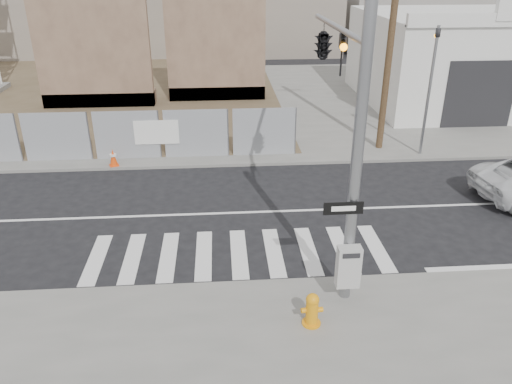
{
  "coord_description": "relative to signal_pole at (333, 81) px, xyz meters",
  "views": [
    {
      "loc": [
        -0.43,
        -14.63,
        7.67
      ],
      "look_at": [
        0.57,
        -1.39,
        1.4
      ],
      "focal_mm": 35.0,
      "sensor_mm": 36.0,
      "label": 1
    }
  ],
  "objects": [
    {
      "name": "concrete_wall_right",
      "position": [
        -2.99,
        16.13,
        -1.4
      ],
      "size": [
        5.5,
        1.3,
        8.0
      ],
      "color": "brown",
      "rests_on": "sidewalk_far"
    },
    {
      "name": "traffic_cone_c",
      "position": [
        -7.19,
        6.27,
        -4.32
      ],
      "size": [
        0.45,
        0.45,
        0.69
      ],
      "rotation": [
        0.0,
        0.0,
        0.33
      ],
      "color": "#E9440C",
      "rests_on": "sidewalk_far"
    },
    {
      "name": "utility_pole_right",
      "position": [
        4.01,
        7.55,
        0.42
      ],
      "size": [
        1.6,
        0.28,
        10.0
      ],
      "color": "brown",
      "rests_on": "sidewalk_far"
    },
    {
      "name": "ground",
      "position": [
        -2.49,
        2.05,
        -4.78
      ],
      "size": [
        100.0,
        100.0,
        0.0
      ],
      "primitive_type": "plane",
      "color": "black",
      "rests_on": "ground"
    },
    {
      "name": "concrete_wall_left",
      "position": [
        -9.49,
        15.13,
        -1.4
      ],
      "size": [
        6.0,
        1.3,
        8.0
      ],
      "color": "brown",
      "rests_on": "sidewalk_far"
    },
    {
      "name": "far_signal_pole",
      "position": [
        5.51,
        6.65,
        -1.3
      ],
      "size": [
        0.16,
        0.2,
        5.6
      ],
      "color": "gray",
      "rests_on": "sidewalk_far"
    },
    {
      "name": "auto_shop",
      "position": [
        11.5,
        15.01,
        -2.25
      ],
      "size": [
        12.0,
        10.2,
        5.95
      ],
      "color": "silver",
      "rests_on": "sidewalk_far"
    },
    {
      "name": "traffic_cone_d",
      "position": [
        -3.19,
        7.25,
        -4.31
      ],
      "size": [
        0.43,
        0.43,
        0.72
      ],
      "rotation": [
        0.0,
        0.0,
        0.18
      ],
      "color": "orange",
      "rests_on": "sidewalk_far"
    },
    {
      "name": "signal_pole",
      "position": [
        0.0,
        0.0,
        0.0
      ],
      "size": [
        0.96,
        5.87,
        7.0
      ],
      "color": "gray",
      "rests_on": "sidewalk_near"
    },
    {
      "name": "sidewalk_far",
      "position": [
        -2.49,
        16.05,
        -4.72
      ],
      "size": [
        50.0,
        20.0,
        0.12
      ],
      "primitive_type": "cube",
      "color": "slate",
      "rests_on": "ground"
    },
    {
      "name": "fire_hydrant",
      "position": [
        -0.99,
        -3.74,
        -4.26
      ],
      "size": [
        0.51,
        0.47,
        0.81
      ],
      "rotation": [
        0.0,
        0.0,
        0.11
      ],
      "color": "orange",
      "rests_on": "sidewalk_near"
    }
  ]
}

